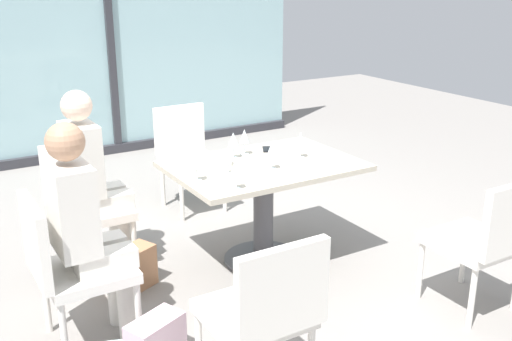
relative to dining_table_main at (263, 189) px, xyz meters
The scene contains 20 objects.
ground_plane 0.54m from the dining_table_main, ahead, with size 12.00×12.00×0.00m, color gray.
window_wall_backdrop 3.26m from the dining_table_main, 90.00° to the left, with size 4.51×0.10×2.70m.
dining_table_main is the anchor object (origin of this frame).
chair_side_end 1.46m from the dining_table_main, 166.98° to the right, with size 0.50×0.46×0.87m.
chair_far_left 1.25m from the dining_table_main, 156.67° to the left, with size 0.50×0.46×0.87m.
chair_near_window 1.25m from the dining_table_main, 90.00° to the left, with size 0.46×0.51×0.87m.
chair_front_right 1.47m from the dining_table_main, 58.49° to the right, with size 0.46×0.50×0.87m.
chair_front_left 1.47m from the dining_table_main, 121.51° to the right, with size 0.46×0.50×0.87m.
person_side_end 1.36m from the dining_table_main, 165.94° to the right, with size 0.39×0.34×1.26m.
person_far_left 1.16m from the dining_table_main, 154.51° to the left, with size 0.39×0.34×1.26m.
wine_glass_0 0.62m from the dining_table_main, 139.77° to the right, with size 0.07×0.07×0.18m.
wine_glass_1 0.40m from the dining_table_main, 118.04° to the left, with size 0.07×0.07×0.18m.
wine_glass_2 0.43m from the dining_table_main, ahead, with size 0.07×0.07×0.18m.
wine_glass_3 0.35m from the dining_table_main, 97.84° to the right, with size 0.07×0.07×0.18m.
wine_glass_4 0.45m from the dining_table_main, 167.26° to the right, with size 0.07×0.07×0.18m.
wine_glass_5 0.40m from the dining_table_main, 91.33° to the left, with size 0.07×0.07×0.18m.
wine_glass_6 0.63m from the dining_table_main, behind, with size 0.07×0.07×0.18m.
coffee_cup 0.35m from the dining_table_main, 160.69° to the left, with size 0.08×0.08×0.09m, color white.
cell_phone_on_table 0.38m from the dining_table_main, 53.20° to the left, with size 0.07×0.14×0.01m, color black.
handbag_1 1.03m from the dining_table_main, behind, with size 0.30×0.16×0.28m, color #A3704C.
Camera 1 is at (-2.04, -3.30, 1.97)m, focal length 41.98 mm.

